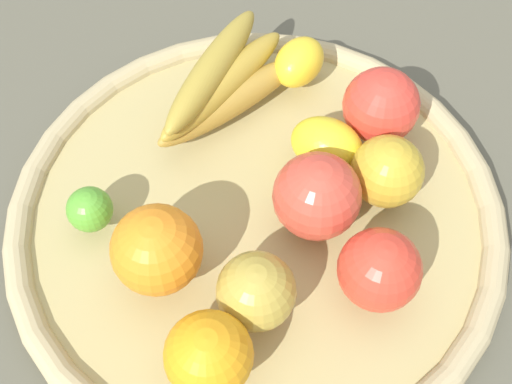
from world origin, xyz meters
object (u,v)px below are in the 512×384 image
Objects in this scene: apple_2 at (387,171)px; orange_1 at (208,355)px; apple_3 at (317,196)px; apple_4 at (381,106)px; orange_0 at (157,250)px; lemon_0 at (326,145)px; lime_0 at (89,209)px; lemon_1 at (299,62)px; banana_bunch at (223,85)px; apple_1 at (259,291)px; apple_0 at (379,270)px.

orange_1 reaches higher than apple_2.
apple_3 is 0.17m from orange_1.
apple_3 is 0.12m from apple_4.
apple_2 is (-0.08, 0.20, -0.01)m from orange_0.
apple_4 is at bearing 147.29° from apple_3.
lemon_0 is 0.22m from lime_0.
banana_bunch reaches higher than lemon_1.
orange_1 reaches higher than lemon_1.
apple_4 is at bearing 147.50° from orange_1.
orange_0 is 0.19m from lemon_0.
apple_4 is 1.11× the size of apple_2.
apple_1 is at bearing 67.90° from orange_0.
apple_0 is 1.04× the size of apple_2.
apple_1 is at bearing -31.52° from apple_4.
apple_3 reaches higher than orange_1.
lime_0 is (-0.07, -0.25, -0.01)m from apple_0.
orange_0 is at bearing -152.25° from orange_1.
lemon_1 is at bearing -153.14° from apple_2.
lime_0 is (-0.08, -0.15, -0.01)m from apple_1.
apple_1 is 0.17m from lemon_0.
apple_3 reaches higher than apple_1.
apple_2 is (0.15, 0.07, 0.01)m from lemon_1.
lemon_0 is at bearing 168.44° from apple_3.
lemon_1 is at bearing 170.94° from apple_1.
orange_1 is 0.18m from lime_0.
apple_3 is 1.17× the size of apple_2.
apple_1 reaches higher than lemon_1.
apple_1 is at bearing 60.78° from lime_0.
apple_4 is 0.07m from lemon_0.
apple_2 is at bearing 54.65° from banana_bunch.
orange_1 is at bearing -32.50° from apple_4.
banana_bunch is at bearing -102.29° from apple_4.
apple_3 is at bearing 111.30° from orange_0.
orange_0 is (0.05, -0.13, -0.00)m from apple_3.
orange_0 is (-0.02, -0.18, 0.00)m from apple_0.
orange_1 is at bearing 27.75° from orange_0.
apple_2 reaches higher than lemon_0.
orange_0 is 1.15× the size of apple_2.
apple_4 is at bearing 125.74° from lemon_0.
apple_0 is 1.07× the size of apple_1.
orange_0 reaches higher than apple_0.
apple_3 reaches higher than orange_0.
apple_0 and orange_1 have the same top height.
orange_1 is at bearing -0.50° from banana_bunch.
apple_1 is 0.88× the size of apple_4.
orange_0 reaches higher than apple_1.
apple_0 is 0.18m from orange_0.
apple_1 is at bearing -9.06° from lemon_1.
apple_3 is at bearing -145.19° from apple_0.
lemon_0 is (-0.07, 0.01, -0.01)m from apple_3.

